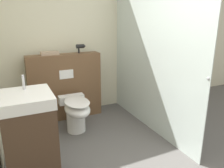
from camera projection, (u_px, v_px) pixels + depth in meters
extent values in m
cube|color=beige|center=(81.00, 41.00, 3.75)|extent=(8.00, 0.06, 2.50)
cube|color=brown|center=(65.00, 87.00, 3.60)|extent=(1.16, 0.24, 1.07)
cube|color=white|center=(66.00, 74.00, 3.42)|extent=(0.22, 0.01, 0.14)
cube|color=silver|center=(150.00, 59.00, 3.13)|extent=(0.01, 2.14, 2.11)
sphere|color=#B2B2B7|center=(209.00, 78.00, 2.24)|extent=(0.04, 0.04, 0.04)
cylinder|color=white|center=(76.00, 119.00, 3.22)|extent=(0.27, 0.27, 0.37)
ellipsoid|color=white|center=(77.00, 109.00, 3.08)|extent=(0.35, 0.54, 0.20)
ellipsoid|color=white|center=(77.00, 102.00, 3.05)|extent=(0.34, 0.53, 0.02)
cube|color=white|center=(71.00, 99.00, 3.34)|extent=(0.38, 0.14, 0.13)
cube|color=#473323|center=(32.00, 146.00, 2.09)|extent=(0.44, 0.50, 0.86)
cube|color=white|center=(26.00, 99.00, 1.96)|extent=(0.45, 0.51, 0.10)
cylinder|color=silver|center=(23.00, 82.00, 2.04)|extent=(0.02, 0.02, 0.14)
cylinder|color=black|center=(80.00, 46.00, 3.52)|extent=(0.13, 0.07, 0.07)
cone|color=black|center=(85.00, 46.00, 3.55)|extent=(0.03, 0.06, 0.06)
cylinder|color=black|center=(79.00, 50.00, 3.53)|extent=(0.03, 0.03, 0.10)
cube|color=tan|center=(50.00, 53.00, 3.37)|extent=(0.27, 0.15, 0.05)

